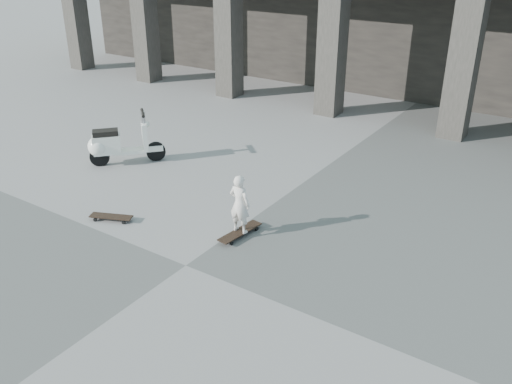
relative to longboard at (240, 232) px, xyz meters
The scene contains 5 objects.
ground 1.26m from the longboard, 98.06° to the right, with size 90.00×90.00×0.00m, color #51514E.
longboard is the anchor object (origin of this frame).
skateboard_spare 2.45m from the longboard, 159.56° to the right, with size 0.81×0.50×0.09m.
child 0.55m from the longboard, ahead, with size 0.39×0.25×1.06m, color silver.
scooter 4.40m from the longboard, 165.76° to the left, with size 1.26×1.37×1.19m.
Camera 1 is at (4.96, -5.41, 4.77)m, focal length 38.00 mm.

